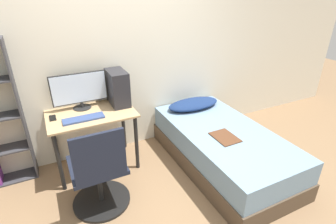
# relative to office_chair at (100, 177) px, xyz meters

# --- Properties ---
(ground_plane) EXTENTS (14.00, 14.00, 0.00)m
(ground_plane) POSITION_rel_office_chair_xyz_m (0.59, -0.44, -0.37)
(ground_plane) COLOR #846647
(wall_back) EXTENTS (8.00, 0.05, 2.50)m
(wall_back) POSITION_rel_office_chair_xyz_m (0.59, 1.02, 0.88)
(wall_back) COLOR silver
(wall_back) RESTS_ON ground_plane
(desk) EXTENTS (0.97, 0.61, 0.73)m
(desk) POSITION_rel_office_chair_xyz_m (0.11, 0.69, 0.25)
(desk) COLOR tan
(desk) RESTS_ON ground_plane
(office_chair) EXTENTS (0.59, 0.59, 0.95)m
(office_chair) POSITION_rel_office_chair_xyz_m (0.00, 0.00, 0.00)
(office_chair) COLOR black
(office_chair) RESTS_ON ground_plane
(bed) EXTENTS (0.99, 1.93, 0.49)m
(bed) POSITION_rel_office_chair_xyz_m (1.50, 0.03, -0.12)
(bed) COLOR #4C3D2D
(bed) RESTS_ON ground_plane
(pillow) EXTENTS (0.76, 0.36, 0.11)m
(pillow) POSITION_rel_office_chair_xyz_m (1.50, 0.73, 0.18)
(pillow) COLOR navy
(pillow) RESTS_ON bed
(magazine) EXTENTS (0.24, 0.32, 0.01)m
(magazine) POSITION_rel_office_chair_xyz_m (1.40, -0.11, 0.13)
(magazine) COLOR #56331E
(magazine) RESTS_ON bed
(monitor) EXTENTS (0.62, 0.21, 0.43)m
(monitor) POSITION_rel_office_chair_xyz_m (0.04, 0.87, 0.60)
(monitor) COLOR black
(monitor) RESTS_ON desk
(keyboard) EXTENTS (0.44, 0.14, 0.02)m
(keyboard) POSITION_rel_office_chair_xyz_m (0.00, 0.57, 0.38)
(keyboard) COLOR #33477A
(keyboard) RESTS_ON desk
(pc_tower) EXTENTS (0.20, 0.36, 0.42)m
(pc_tower) POSITION_rel_office_chair_xyz_m (0.47, 0.79, 0.58)
(pc_tower) COLOR #232328
(pc_tower) RESTS_ON desk
(phone) EXTENTS (0.07, 0.14, 0.01)m
(phone) POSITION_rel_office_chair_xyz_m (-0.30, 0.74, 0.37)
(phone) COLOR black
(phone) RESTS_ON desk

